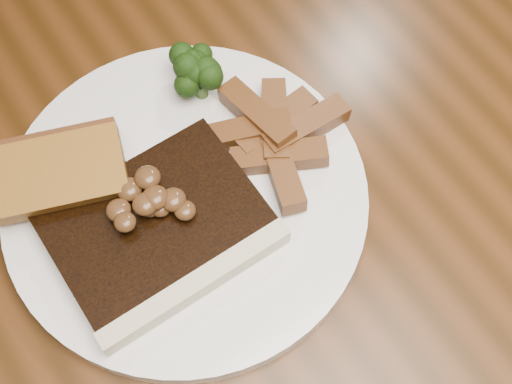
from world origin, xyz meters
TOP-DOWN VIEW (x-y plane):
  - ground at (0.00, 0.00)m, footprint 4.50×4.50m
  - dining_table at (0.00, 0.00)m, footprint 1.60×0.90m
  - plate at (-0.06, 0.02)m, footprint 0.30×0.30m
  - steak at (-0.09, 0.01)m, footprint 0.16×0.12m
  - steak_bone at (-0.09, -0.05)m, footprint 0.16×0.02m
  - mushroom_pile at (-0.09, 0.02)m, footprint 0.06×0.06m
  - garlic_bread at (-0.14, 0.08)m, footprint 0.12×0.09m
  - potato_wedges at (0.02, 0.03)m, footprint 0.10×0.10m
  - broccoli_cluster at (-0.01, 0.11)m, footprint 0.06×0.06m

SIDE VIEW (x-z plane):
  - ground at x=0.00m, z-range 0.00..0.00m
  - dining_table at x=0.00m, z-range 0.28..1.03m
  - plate at x=-0.06m, z-range 0.75..0.76m
  - steak_bone at x=-0.09m, z-range 0.76..0.78m
  - garlic_bread at x=-0.14m, z-range 0.76..0.78m
  - steak at x=-0.09m, z-range 0.76..0.79m
  - potato_wedges at x=0.02m, z-range 0.76..0.79m
  - broccoli_cluster at x=-0.01m, z-range 0.76..0.80m
  - mushroom_pile at x=-0.09m, z-range 0.79..0.81m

